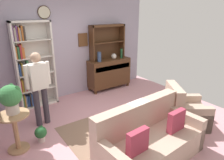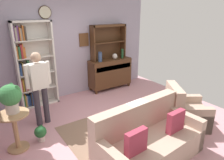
{
  "view_description": "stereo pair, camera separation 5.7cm",
  "coord_description": "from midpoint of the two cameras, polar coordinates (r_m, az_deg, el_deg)",
  "views": [
    {
      "loc": [
        -2.2,
        -3.09,
        2.36
      ],
      "look_at": [
        0.1,
        0.2,
        0.95
      ],
      "focal_mm": 32.89,
      "sensor_mm": 36.0,
      "label": 1
    },
    {
      "loc": [
        -2.16,
        -3.12,
        2.36
      ],
      "look_at": [
        0.1,
        0.2,
        0.95
      ],
      "focal_mm": 32.89,
      "sensor_mm": 36.0,
      "label": 2
    }
  ],
  "objects": [
    {
      "name": "ground_plane",
      "position": [
        4.47,
        0.06,
        -12.66
      ],
      "size": [
        5.4,
        4.6,
        0.02
      ],
      "primitive_type": "cube",
      "color": "#C68C93"
    },
    {
      "name": "wall_back",
      "position": [
        5.75,
        -12.41,
        9.34
      ],
      "size": [
        5.0,
        0.09,
        2.8
      ],
      "color": "#A399AD",
      "rests_on": "ground_plane"
    },
    {
      "name": "area_rug",
      "position": [
        4.36,
        4.6,
        -13.37
      ],
      "size": [
        2.54,
        1.83,
        0.01
      ],
      "primitive_type": "cube",
      "color": "#846651",
      "rests_on": "ground_plane"
    },
    {
      "name": "bookshelf",
      "position": [
        5.33,
        -21.83,
        3.7
      ],
      "size": [
        0.9,
        0.3,
        2.1
      ],
      "color": "silver",
      "rests_on": "ground_plane"
    },
    {
      "name": "sideboard",
      "position": [
        6.26,
        -1.06,
        2.14
      ],
      "size": [
        1.3,
        0.45,
        0.92
      ],
      "color": "#4C2D19",
      "rests_on": "ground_plane"
    },
    {
      "name": "sideboard_hutch",
      "position": [
        6.12,
        -1.71,
        11.83
      ],
      "size": [
        1.1,
        0.26,
        1.0
      ],
      "color": "#4C2D19",
      "rests_on": "sideboard"
    },
    {
      "name": "vase_tall",
      "position": [
        5.85,
        -3.84,
        6.44
      ],
      "size": [
        0.11,
        0.11,
        0.28
      ],
      "primitive_type": "cylinder",
      "color": "#33476B",
      "rests_on": "sideboard"
    },
    {
      "name": "vase_round",
      "position": [
        6.15,
        0.27,
        6.61
      ],
      "size": [
        0.15,
        0.15,
        0.17
      ],
      "primitive_type": "ellipsoid",
      "color": "beige",
      "rests_on": "sideboard"
    },
    {
      "name": "bottle_wine",
      "position": [
        6.27,
        2.35,
        7.39
      ],
      "size": [
        0.07,
        0.07,
        0.29
      ],
      "primitive_type": "cylinder",
      "color": "#194223",
      "rests_on": "sideboard"
    },
    {
      "name": "couch_floral",
      "position": [
        3.53,
        9.72,
        -16.35
      ],
      "size": [
        1.85,
        0.96,
        0.9
      ],
      "color": "tan",
      "rests_on": "ground_plane"
    },
    {
      "name": "armchair_floral",
      "position": [
        4.62,
        19.19,
        -8.41
      ],
      "size": [
        1.07,
        1.06,
        0.88
      ],
      "color": "tan",
      "rests_on": "ground_plane"
    },
    {
      "name": "plant_stand",
      "position": [
        3.96,
        -25.68,
        -11.97
      ],
      "size": [
        0.52,
        0.52,
        0.7
      ],
      "color": "#A87F56",
      "rests_on": "ground_plane"
    },
    {
      "name": "potted_plant_large",
      "position": [
        3.75,
        -26.71,
        -4.28
      ],
      "size": [
        0.36,
        0.36,
        0.5
      ],
      "color": "beige",
      "rests_on": "plant_stand"
    },
    {
      "name": "potted_plant_small",
      "position": [
        4.13,
        -19.59,
        -13.76
      ],
      "size": [
        0.22,
        0.22,
        0.3
      ],
      "color": "beige",
      "rests_on": "ground_plane"
    },
    {
      "name": "person_reading",
      "position": [
        4.4,
        -20.04,
        -1.13
      ],
      "size": [
        0.53,
        0.24,
        1.56
      ],
      "color": "#38333D",
      "rests_on": "ground_plane"
    }
  ]
}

